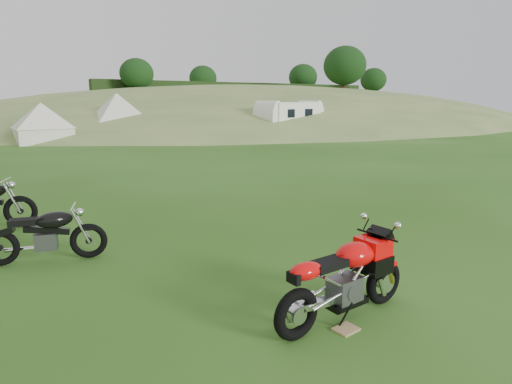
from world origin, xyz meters
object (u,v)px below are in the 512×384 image
sport_motorcycle (344,273)px  vintage_moto_a (44,233)px  plywood_board (346,329)px  tent_left (42,121)px  caravan (289,119)px  tent_mid (118,116)px

sport_motorcycle → vintage_moto_a: (-2.43, 3.53, -0.09)m
plywood_board → vintage_moto_a: vintage_moto_a is taller
tent_left → caravan: tent_left is taller
sport_motorcycle → caravan: size_ratio=0.37×
plywood_board → vintage_moto_a: size_ratio=0.15×
plywood_board → vintage_moto_a: bearing=121.8°
plywood_board → caravan: (13.84, 19.26, 1.09)m
vintage_moto_a → tent_mid: tent_mid is taller
tent_left → caravan: bearing=-16.9°
tent_mid → plywood_board: bearing=-101.5°
plywood_board → caravan: 23.74m
vintage_moto_a → tent_mid: bearing=89.2°
sport_motorcycle → tent_mid: size_ratio=0.57×
plywood_board → tent_mid: bearing=79.8°
plywood_board → tent_mid: 24.64m
vintage_moto_a → caravan: bearing=61.1°
sport_motorcycle → tent_left: 22.82m
sport_motorcycle → vintage_moto_a: size_ratio=1.07×
tent_mid → caravan: tent_mid is taller
plywood_board → caravan: size_ratio=0.05×
tent_left → vintage_moto_a: bearing=-98.7°
vintage_moto_a → tent_left: 19.42m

